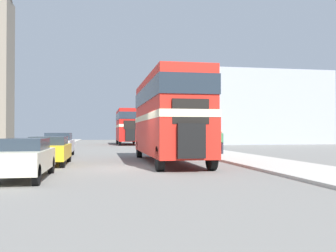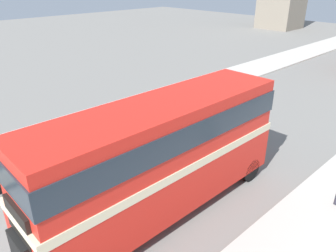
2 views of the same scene
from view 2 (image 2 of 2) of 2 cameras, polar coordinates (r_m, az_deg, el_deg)
The scene contains 5 objects.
ground_plane at distance 13.01m, azimuth -16.72°, elevation -14.56°, with size 120.00×120.00×0.00m, color slate.
sidewalk_left at distance 18.47m, azimuth -26.61°, elevation -3.56°, with size 3.50×120.00×0.12m.
double_decker_bus at distance 11.26m, azimuth -1.08°, elevation -4.36°, with size 2.45×10.14×4.29m.
car_parked_mid at distance 16.36m, azimuth -15.51°, elevation -2.68°, with size 1.80×4.23×1.35m.
car_parked_far at distance 19.63m, azimuth -0.41°, elevation 3.21°, with size 1.71×4.12×1.52m.
Camera 2 is at (9.43, -3.93, 8.05)m, focal length 35.00 mm.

